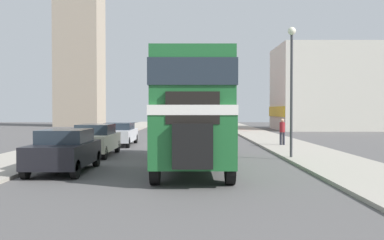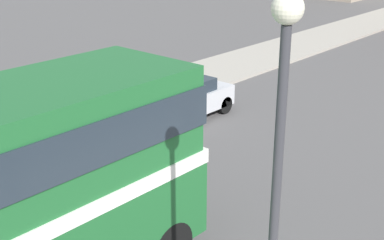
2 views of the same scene
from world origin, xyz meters
TOP-DOWN VIEW (x-y plane):
  - ground_plane at (0.00, 0.00)m, footprint 120.00×120.00m
  - sidewalk_right at (6.75, 0.00)m, footprint 3.50×120.00m
  - sidewalk_left at (-6.75, 0.00)m, footprint 3.50×120.00m
  - double_decker_bus at (0.83, -1.59)m, footprint 2.56×10.08m
  - bus_distant at (1.89, 29.89)m, footprint 2.47×10.47m
  - car_parked_near at (-3.81, -3.00)m, footprint 1.83×3.99m
  - car_parked_mid at (-3.94, 2.53)m, footprint 1.78×4.26m
  - car_parked_far at (-3.82, 8.70)m, footprint 1.84×4.41m
  - pedestrian_walking at (6.34, 7.64)m, footprint 0.32×0.32m
  - street_lamp at (5.30, 0.83)m, footprint 0.36×0.36m
  - shop_building_block at (19.97, 30.17)m, footprint 19.11×8.99m

SIDE VIEW (x-z plane):
  - ground_plane at x=0.00m, z-range 0.00..0.00m
  - sidewalk_right at x=6.75m, z-range 0.00..0.12m
  - sidewalk_left at x=-6.75m, z-range 0.00..0.12m
  - car_parked_far at x=-3.82m, z-range 0.03..1.47m
  - car_parked_near at x=-3.81m, z-range 0.02..1.56m
  - car_parked_mid at x=-3.94m, z-range 0.02..1.57m
  - pedestrian_walking at x=6.34m, z-range 0.22..1.82m
  - double_decker_bus at x=0.83m, z-range 0.40..4.53m
  - bus_distant at x=1.89m, z-range 0.41..4.59m
  - street_lamp at x=5.30m, z-range 1.03..6.89m
  - shop_building_block at x=19.97m, z-range 0.00..9.47m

